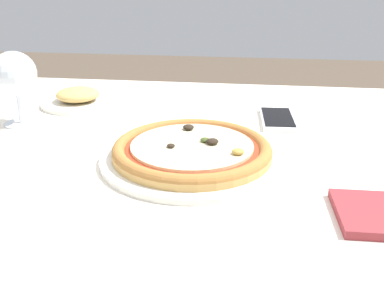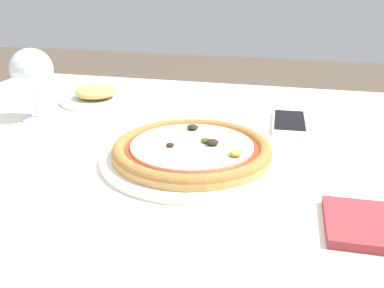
{
  "view_description": "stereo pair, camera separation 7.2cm",
  "coord_description": "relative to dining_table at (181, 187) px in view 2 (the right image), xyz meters",
  "views": [
    {
      "loc": [
        0.13,
        -0.73,
        1.05
      ],
      "look_at": [
        0.04,
        -0.07,
        0.78
      ],
      "focal_mm": 40.0,
      "sensor_mm": 36.0,
      "label": 1
    },
    {
      "loc": [
        0.2,
        -0.72,
        1.05
      ],
      "look_at": [
        0.04,
        -0.07,
        0.78
      ],
      "focal_mm": 40.0,
      "sensor_mm": 36.0,
      "label": 2
    }
  ],
  "objects": [
    {
      "name": "pizza_plate",
      "position": [
        0.04,
        -0.07,
        0.11
      ],
      "size": [
        0.31,
        0.31,
        0.04
      ],
      "color": "white",
      "rests_on": "dining_table"
    },
    {
      "name": "side_plate",
      "position": [
        -0.28,
        0.22,
        0.11
      ],
      "size": [
        0.18,
        0.18,
        0.04
      ],
      "color": "white",
      "rests_on": "dining_table"
    },
    {
      "name": "cell_phone",
      "position": [
        0.2,
        0.16,
        0.1
      ],
      "size": [
        0.08,
        0.15,
        0.01
      ],
      "color": "white",
      "rests_on": "dining_table"
    },
    {
      "name": "dining_table",
      "position": [
        0.0,
        0.0,
        0.0
      ],
      "size": [
        1.27,
        0.96,
        0.75
      ],
      "color": "brown",
      "rests_on": "ground_plane"
    },
    {
      "name": "wine_glass_far_left",
      "position": [
        -0.34,
        0.07,
        0.2
      ],
      "size": [
        0.09,
        0.09,
        0.15
      ],
      "color": "silver",
      "rests_on": "dining_table"
    }
  ]
}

